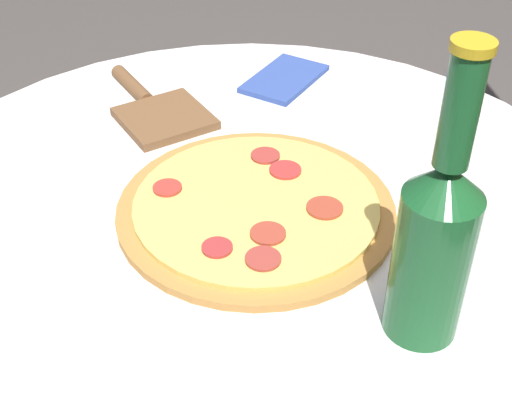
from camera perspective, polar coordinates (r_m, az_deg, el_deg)
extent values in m
cylinder|color=white|center=(0.85, -0.74, -1.09)|extent=(0.90, 0.90, 0.02)
cylinder|color=#B77F3D|center=(0.83, 0.00, -0.83)|extent=(0.32, 0.32, 0.01)
cylinder|color=#EACC60|center=(0.82, 0.00, -0.39)|extent=(0.28, 0.28, 0.01)
cylinder|color=#AF372D|center=(0.85, -7.11, 0.90)|extent=(0.03, 0.03, 0.00)
cylinder|color=#A53F2B|center=(0.81, 5.51, -0.71)|extent=(0.04, 0.04, 0.00)
cylinder|color=#A53F2D|center=(0.77, 0.96, -2.78)|extent=(0.04, 0.04, 0.00)
cylinder|color=#A73131|center=(0.76, -3.13, -3.90)|extent=(0.03, 0.03, 0.00)
cylinder|color=#A13B32|center=(0.74, 0.57, -4.80)|extent=(0.04, 0.04, 0.00)
cylinder|color=#A43830|center=(0.90, 0.75, 3.49)|extent=(0.04, 0.04, 0.00)
cylinder|color=#B83330|center=(0.87, 2.36, 2.34)|extent=(0.04, 0.04, 0.00)
cylinder|color=#195628|center=(0.66, 13.75, -5.18)|extent=(0.07, 0.07, 0.16)
cone|color=#195628|center=(0.61, 15.01, 1.42)|extent=(0.07, 0.07, 0.03)
cylinder|color=#195628|center=(0.57, 16.04, 6.80)|extent=(0.03, 0.03, 0.10)
cylinder|color=gold|center=(0.55, 16.99, 11.68)|extent=(0.03, 0.03, 0.01)
cube|color=brown|center=(1.00, -7.31, 6.42)|extent=(0.16, 0.16, 0.01)
cylinder|color=brown|center=(1.10, -9.87, 8.92)|extent=(0.10, 0.08, 0.02)
cube|color=#334C99|center=(1.11, 2.29, 9.59)|extent=(0.16, 0.14, 0.01)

